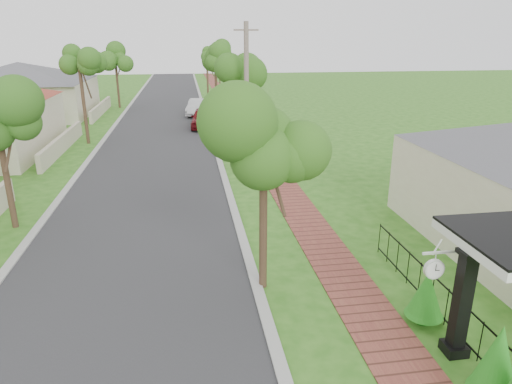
{
  "coord_description": "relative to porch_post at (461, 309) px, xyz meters",
  "views": [
    {
      "loc": [
        -1.07,
        -8.67,
        6.68
      ],
      "look_at": [
        1.22,
        6.26,
        1.5
      ],
      "focal_mm": 32.0,
      "sensor_mm": 36.0,
      "label": 1
    }
  ],
  "objects": [
    {
      "name": "street_trees",
      "position": [
        -7.42,
        27.84,
        3.42
      ],
      "size": [
        10.7,
        37.65,
        5.89
      ],
      "color": "#382619",
      "rests_on": "ground"
    },
    {
      "name": "station_clock",
      "position": [
        -0.5,
        0.4,
        0.83
      ],
      "size": [
        0.76,
        0.13,
        0.64
      ],
      "color": "white",
      "rests_on": "ground"
    },
    {
      "name": "kerb_left",
      "position": [
        -11.2,
        21.0,
        -1.12
      ],
      "size": [
        0.3,
        120.0,
        0.1
      ],
      "primitive_type": "cube",
      "color": "#9E9E99",
      "rests_on": "ground"
    },
    {
      "name": "ground",
      "position": [
        -4.55,
        1.0,
        -1.12
      ],
      "size": [
        160.0,
        160.0,
        0.0
      ],
      "primitive_type": "plane",
      "color": "#285F16",
      "rests_on": "ground"
    },
    {
      "name": "utility_pole",
      "position": [
        -2.59,
        15.2,
        2.61
      ],
      "size": [
        1.2,
        0.24,
        7.35
      ],
      "color": "#79685E",
      "rests_on": "ground"
    },
    {
      "name": "parked_car_red",
      "position": [
        -4.36,
        27.3,
        -0.38
      ],
      "size": [
        2.09,
        4.45,
        1.47
      ],
      "primitive_type": "imported",
      "rotation": [
        0.0,
        0.0,
        -0.08
      ],
      "color": "maroon",
      "rests_on": "ground"
    },
    {
      "name": "picket_fence",
      "position": [
        0.35,
        1.0,
        -0.59
      ],
      "size": [
        0.03,
        8.02,
        1.0
      ],
      "color": "black",
      "rests_on": "ground"
    },
    {
      "name": "sidewalk",
      "position": [
        -1.3,
        21.0,
        -1.12
      ],
      "size": [
        1.5,
        120.0,
        0.03
      ],
      "primitive_type": "cube",
      "color": "brown",
      "rests_on": "ground"
    },
    {
      "name": "far_house_grey",
      "position": [
        -19.52,
        35.0,
        1.22
      ],
      "size": [
        15.56,
        15.56,
        4.6
      ],
      "color": "beige",
      "rests_on": "ground"
    },
    {
      "name": "hedge_row",
      "position": [
        -0.1,
        -0.85,
        -0.32
      ],
      "size": [
        0.81,
        4.13,
        1.85
      ],
      "color": "#146414",
      "rests_on": "ground"
    },
    {
      "name": "porch_post",
      "position": [
        0.0,
        0.0,
        0.0
      ],
      "size": [
        0.48,
        0.48,
        2.52
      ],
      "color": "black",
      "rests_on": "ground"
    },
    {
      "name": "kerb_right",
      "position": [
        -3.9,
        21.0,
        -1.12
      ],
      "size": [
        0.3,
        120.0,
        0.1
      ],
      "primitive_type": "cube",
      "color": "#9E9E99",
      "rests_on": "ground"
    },
    {
      "name": "near_tree",
      "position": [
        -3.72,
        3.47,
        2.91
      ],
      "size": [
        1.98,
        1.98,
        5.07
      ],
      "color": "#382619",
      "rests_on": "ground"
    },
    {
      "name": "road",
      "position": [
        -7.55,
        21.0,
        -1.12
      ],
      "size": [
        7.0,
        120.0,
        0.02
      ],
      "primitive_type": "cube",
      "color": "#28282B",
      "rests_on": "ground"
    },
    {
      "name": "parked_car_white",
      "position": [
        -4.57,
        33.15,
        -0.42
      ],
      "size": [
        2.3,
        4.45,
        1.4
      ],
      "primitive_type": "imported",
      "rotation": [
        0.0,
        0.0,
        -0.2
      ],
      "color": "#BCBCBE",
      "rests_on": "ground"
    }
  ]
}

